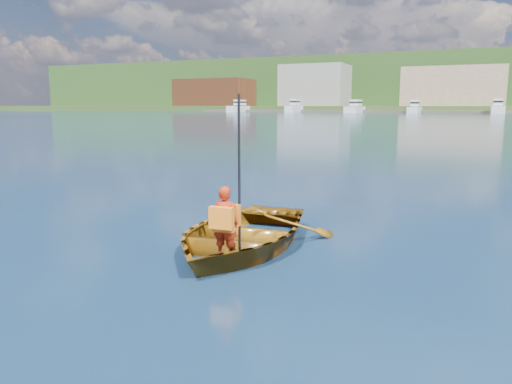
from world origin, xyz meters
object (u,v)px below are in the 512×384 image
object	(u,v)px
child_paddler	(225,221)
dock	(452,112)
marina_yachts	(462,108)
rowboat	(241,234)

from	to	relation	value
child_paddler	dock	size ratio (longest dim) A/B	0.01
child_paddler	dock	bearing A→B (deg)	91.65
marina_yachts	rowboat	bearing A→B (deg)	-89.43
rowboat	child_paddler	distance (m)	1.00
dock	child_paddler	bearing A→B (deg)	-88.35
rowboat	dock	distance (m)	147.13
child_paddler	marina_yachts	world-z (taller)	marina_yachts
rowboat	child_paddler	xyz separation A→B (m)	(0.20, -0.89, 0.42)
dock	marina_yachts	world-z (taller)	marina_yachts
child_paddler	marina_yachts	size ratio (longest dim) A/B	0.02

